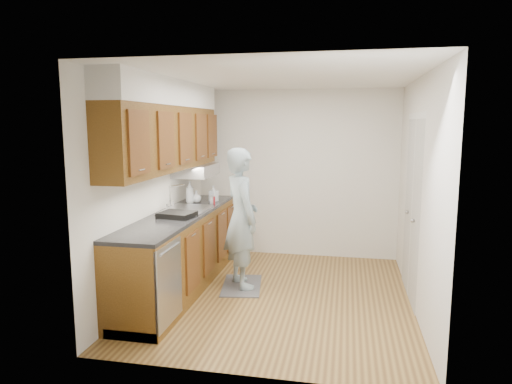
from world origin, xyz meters
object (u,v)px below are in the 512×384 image
Objects in this scene: soap_bottle_c at (196,196)px; dish_rack at (177,215)px; soap_bottle_b at (214,193)px; soap_bottle_a at (190,192)px; soda_can at (213,200)px; steel_can at (212,200)px; person at (241,209)px.

soap_bottle_c is 0.43× the size of dish_rack.
soap_bottle_c is at bearing -144.52° from soap_bottle_b.
soda_can is at bearing -10.68° from soap_bottle_a.
person is at bearing -40.15° from steel_can.
person is 6.60× the size of soap_bottle_a.
soap_bottle_c is at bearing 155.28° from steel_can.
soap_bottle_a is 0.96m from dish_rack.
steel_can is (0.33, -0.07, -0.09)m from soap_bottle_a.
soap_bottle_b is 0.25m from soap_bottle_c.
person reaches higher than steel_can.
soda_can is at bearing -22.89° from soap_bottle_c.
person is 0.79m from dish_rack.
soap_bottle_a is at bearing 169.32° from soda_can.
person is at bearing -41.10° from soda_can.
soap_bottle_b is at bearing 93.27° from dish_rack.
dish_rack is at bearing -100.83° from soda_can.
soap_bottle_a is 2.73× the size of soda_can.
soap_bottle_b is 0.27m from steel_can.
soap_bottle_c is (0.07, 0.05, -0.06)m from soap_bottle_a.
soap_bottle_a is 0.35m from steel_can.
soap_bottle_b is 2.02× the size of soda_can.
soap_bottle_a is at bearing -146.61° from soap_bottle_c.
person is at bearing -35.45° from soap_bottle_c.
soda_can is (0.34, -0.06, -0.09)m from soap_bottle_a.
soap_bottle_b is (0.27, 0.19, -0.04)m from soap_bottle_a.
soap_bottle_a is 2.58× the size of steel_can.
dish_rack is (-0.65, -0.45, -0.01)m from person.
soap_bottle_b is at bearing 104.54° from soda_can.
soap_bottle_a is 1.35× the size of soap_bottle_b.
person is 17.99× the size of soda_can.
soda_can is at bearing 15.45° from person.
person is 0.92m from soap_bottle_c.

